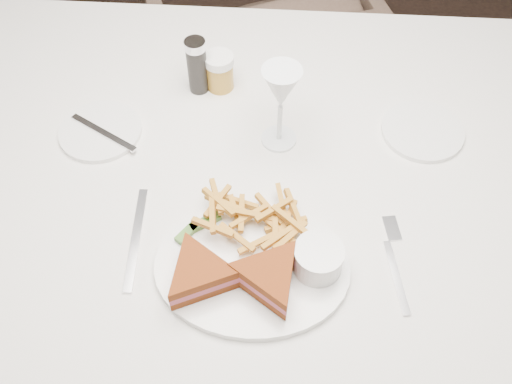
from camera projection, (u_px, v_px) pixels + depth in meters
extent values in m
plane|color=black|center=(285.00, 290.00, 1.74)|extent=(5.00, 5.00, 0.00)
cube|color=silver|center=(257.00, 282.00, 1.34)|extent=(1.60, 1.08, 0.75)
imported|color=#4B392E|center=(250.00, 35.00, 1.93)|extent=(0.82, 0.80, 0.68)
ellipsoid|color=white|center=(252.00, 267.00, 0.93)|extent=(0.32, 0.25, 0.01)
cube|color=silver|center=(136.00, 238.00, 0.97)|extent=(0.02, 0.21, 0.00)
cylinder|color=white|center=(100.00, 131.00, 1.11)|extent=(0.16, 0.16, 0.01)
cylinder|color=white|center=(423.00, 131.00, 1.11)|extent=(0.16, 0.16, 0.01)
cylinder|color=black|center=(197.00, 66.00, 1.14)|extent=(0.04, 0.04, 0.12)
cylinder|color=#A97B28|center=(220.00, 72.00, 1.16)|extent=(0.06, 0.06, 0.08)
cube|color=#3E6924|center=(205.00, 222.00, 0.97)|extent=(0.05, 0.04, 0.01)
cube|color=#3E6924|center=(189.00, 231.00, 0.96)|extent=(0.05, 0.05, 0.01)
cylinder|color=white|center=(318.00, 258.00, 0.90)|extent=(0.08, 0.08, 0.05)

